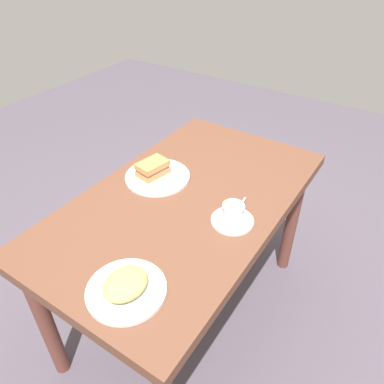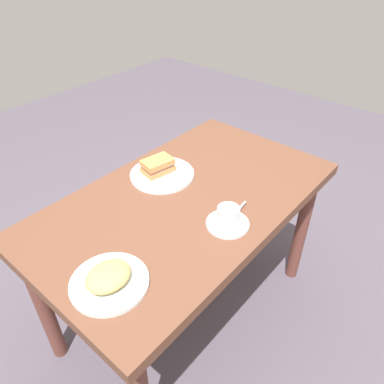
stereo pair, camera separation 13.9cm
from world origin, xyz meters
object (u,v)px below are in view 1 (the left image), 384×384
coffee_saucer (232,221)px  coffee_cup (233,212)px  sandwich_plate (158,177)px  spoon (240,207)px  side_plate (126,290)px  dining_table (186,215)px  sandwich_front (153,168)px

coffee_saucer → coffee_cup: size_ratio=1.54×
sandwich_plate → spoon: size_ratio=2.71×
sandwich_plate → spoon: spoon is taller
side_plate → dining_table: bearing=-166.7°
spoon → sandwich_plate: bearing=-89.7°
sandwich_front → coffee_cup: 0.42m
spoon → coffee_cup: bearing=7.1°
sandwich_plate → spoon: 0.38m
spoon → side_plate: bearing=-10.9°
sandwich_front → spoon: size_ratio=1.40×
dining_table → coffee_cup: (0.03, 0.22, 0.14)m
sandwich_plate → side_plate: same height
dining_table → coffee_saucer: (0.03, 0.22, 0.10)m
sandwich_plate → coffee_saucer: size_ratio=1.75×
sandwich_plate → sandwich_front: size_ratio=1.93×
spoon → side_plate: 0.52m
sandwich_plate → sandwich_front: 0.04m
dining_table → coffee_saucer: 0.24m
dining_table → coffee_cup: 0.26m
coffee_saucer → coffee_cup: coffee_cup is taller
coffee_saucer → side_plate: (0.44, -0.11, 0.00)m
side_plate → coffee_cup: bearing=166.2°
sandwich_front → spoon: 0.40m
coffee_cup → spoon: size_ratio=1.00×
dining_table → sandwich_plate: 0.20m
dining_table → coffee_cup: size_ratio=12.42×
sandwich_front → side_plate: sandwich_front is taller
spoon → coffee_saucer: bearing=7.7°
side_plate → sandwich_front: bearing=-149.2°
sandwich_front → dining_table: bearing=77.9°
spoon → side_plate: size_ratio=0.42×
coffee_cup → spoon: coffee_cup is taller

